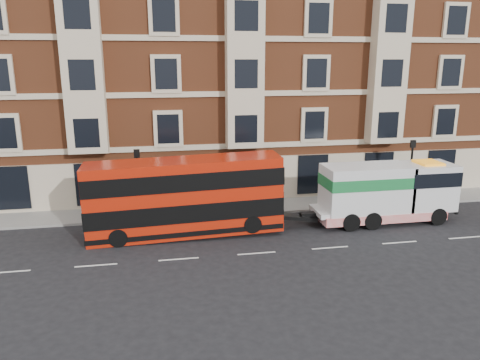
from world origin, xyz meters
The scene contains 8 objects.
ground centered at (0.00, 0.00, 0.00)m, with size 120.00×120.00×0.00m, color black.
sidewalk centered at (0.00, 7.50, 0.07)m, with size 90.00×3.00×0.15m, color slate.
victorian_terrace centered at (0.50, 15.00, 10.07)m, with size 45.00×12.00×20.40m.
lamp_post_west centered at (-6.00, 6.20, 2.68)m, with size 0.35×0.15×4.35m.
lamp_post_east centered at (12.00, 6.20, 2.68)m, with size 0.35×0.15×4.35m.
double_decker_bus centered at (-3.40, 3.31, 2.32)m, with size 10.81×2.48×4.38m.
tow_truck centered at (8.65, 3.31, 1.91)m, with size 8.66×2.56×3.61m.
pedestrian centered at (-8.57, 6.34, 1.07)m, with size 0.67×0.44×1.84m, color #1B2237.
Camera 1 is at (-4.93, -21.87, 9.74)m, focal length 35.00 mm.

